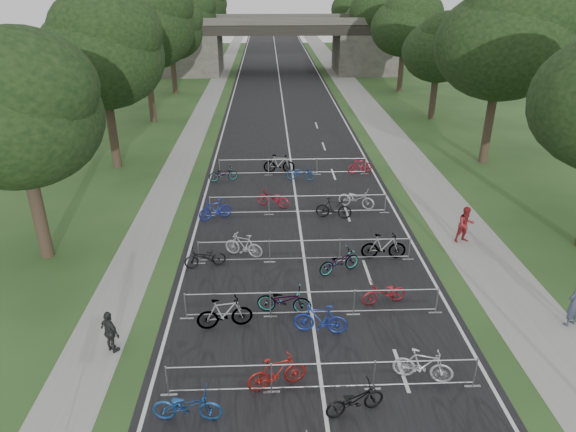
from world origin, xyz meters
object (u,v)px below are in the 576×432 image
Objects in this scene: pedestrian_b at (466,225)px; pedestrian_c at (110,332)px; overpass_bridge at (278,45)px; pedestrian_a at (575,303)px.

pedestrian_b is 1.14× the size of pedestrian_c.
pedestrian_c is at bearing -96.96° from overpass_bridge.
pedestrian_a is at bearing -138.20° from pedestrian_c.
pedestrian_b is (-1.56, 6.49, -0.03)m from pedestrian_a.
overpass_bridge is at bearing -58.07° from pedestrian_c.
overpass_bridge is at bearing -105.12° from pedestrian_a.
overpass_bridge is 17.59× the size of pedestrian_b.
pedestrian_b reaches higher than pedestrian_c.
overpass_bridge reaches higher than pedestrian_b.
pedestrian_b is (7.64, -48.40, -2.65)m from overpass_bridge.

